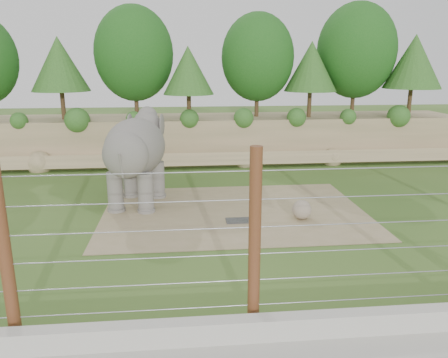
{
  "coord_description": "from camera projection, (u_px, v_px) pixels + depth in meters",
  "views": [
    {
      "loc": [
        -1.46,
        -12.84,
        5.59
      ],
      "look_at": [
        0.0,
        2.0,
        1.6
      ],
      "focal_mm": 35.0,
      "sensor_mm": 36.0,
      "label": 1
    }
  ],
  "objects": [
    {
      "name": "ground",
      "position": [
        230.0,
        243.0,
        13.92
      ],
      "size": [
        90.0,
        90.0,
        0.0
      ],
      "primitive_type": "plane",
      "color": "#395D21",
      "rests_on": "ground"
    },
    {
      "name": "back_embankment",
      "position": [
        216.0,
        92.0,
        25.14
      ],
      "size": [
        30.0,
        5.52,
        8.77
      ],
      "color": "#847751",
      "rests_on": "ground"
    },
    {
      "name": "dirt_patch",
      "position": [
        234.0,
        212.0,
        16.85
      ],
      "size": [
        10.0,
        7.0,
        0.02
      ],
      "primitive_type": "cube",
      "color": "#93835A",
      "rests_on": "ground"
    },
    {
      "name": "drain_grate",
      "position": [
        240.0,
        220.0,
        15.85
      ],
      "size": [
        1.0,
        0.6,
        0.03
      ],
      "primitive_type": "cube",
      "color": "#262628",
      "rests_on": "dirt_patch"
    },
    {
      "name": "elephant",
      "position": [
        136.0,
        160.0,
        17.35
      ],
      "size": [
        2.73,
        4.79,
        3.65
      ],
      "primitive_type": null,
      "rotation": [
        0.0,
        0.0,
        -0.18
      ],
      "color": "#68645D",
      "rests_on": "ground"
    },
    {
      "name": "stone_ball",
      "position": [
        302.0,
        210.0,
        15.98
      ],
      "size": [
        0.71,
        0.71,
        0.71
      ],
      "primitive_type": "sphere",
      "color": "#7D6C5C",
      "rests_on": "dirt_patch"
    },
    {
      "name": "retaining_wall",
      "position": [
        257.0,
        328.0,
        9.05
      ],
      "size": [
        26.0,
        0.35,
        0.5
      ],
      "primitive_type": "cube",
      "color": "beige",
      "rests_on": "ground"
    },
    {
      "name": "barrier_fence",
      "position": [
        255.0,
        241.0,
        9.08
      ],
      "size": [
        20.26,
        0.26,
        4.0
      ],
      "color": "brown",
      "rests_on": "ground"
    }
  ]
}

